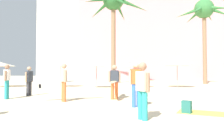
% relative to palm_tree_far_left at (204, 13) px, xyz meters
% --- Properties ---
extents(ground, '(120.00, 120.00, 0.00)m').
position_rel_palm_tree_far_left_xyz_m(ground, '(-8.72, -19.13, -7.74)').
color(ground, beige).
extents(hotel_pink, '(25.76, 11.00, 15.79)m').
position_rel_palm_tree_far_left_xyz_m(hotel_pink, '(-3.28, 14.72, 0.16)').
color(hotel_pink, pink).
rests_on(hotel_pink, ground).
extents(hotel_tower_gray, '(15.32, 9.23, 30.93)m').
position_rel_palm_tree_far_left_xyz_m(hotel_tower_gray, '(-17.69, 19.61, 7.73)').
color(hotel_tower_gray, beige).
rests_on(hotel_tower_gray, ground).
extents(palm_tree_far_left, '(6.05, 5.48, 9.31)m').
position_rel_palm_tree_far_left_xyz_m(palm_tree_far_left, '(0.00, 0.00, 0.00)').
color(palm_tree_far_left, '#896B4C').
rests_on(palm_tree_far_left, ground).
extents(palm_tree_left, '(7.45, 7.58, 11.03)m').
position_rel_palm_tree_far_left_xyz_m(palm_tree_left, '(-10.03, 0.81, 1.34)').
color(palm_tree_left, '#896B4C').
rests_on(palm_tree_left, ground).
extents(cafe_umbrella_1, '(2.48, 2.48, 2.33)m').
position_rel_palm_tree_far_left_xyz_m(cafe_umbrella_1, '(-4.17, -5.75, -5.62)').
color(cafe_umbrella_1, gray).
rests_on(cafe_umbrella_1, ground).
extents(cafe_umbrella_2, '(2.04, 2.04, 2.25)m').
position_rel_palm_tree_far_left_xyz_m(cafe_umbrella_2, '(-7.64, -6.01, -5.69)').
color(cafe_umbrella_2, gray).
rests_on(cafe_umbrella_2, ground).
extents(cafe_umbrella_3, '(2.09, 2.09, 2.22)m').
position_rel_palm_tree_far_left_xyz_m(cafe_umbrella_3, '(-10.95, -6.61, -5.72)').
color(cafe_umbrella_3, gray).
rests_on(cafe_umbrella_3, ground).
extents(cafe_umbrella_4, '(2.08, 2.08, 2.35)m').
position_rel_palm_tree_far_left_xyz_m(cafe_umbrella_4, '(-14.22, -5.92, -5.64)').
color(cafe_umbrella_4, gray).
rests_on(cafe_umbrella_4, ground).
extents(beach_towel, '(2.08, 1.55, 0.01)m').
position_rel_palm_tree_far_left_xyz_m(beach_towel, '(-5.65, -17.54, -7.73)').
color(beach_towel, '#F4CC4C').
rests_on(beach_towel, ground).
extents(backpack, '(0.35, 0.34, 0.42)m').
position_rel_palm_tree_far_left_xyz_m(backpack, '(-6.33, -17.60, -7.53)').
color(backpack, '#25675D').
rests_on(backpack, ground).
extents(person_near_left, '(0.61, 3.22, 1.70)m').
position_rel_palm_tree_far_left_xyz_m(person_near_left, '(-8.95, -13.92, -6.82)').
color(person_near_left, orange).
rests_on(person_near_left, ground).
extents(person_mid_center, '(2.79, 1.58, 1.75)m').
position_rel_palm_tree_far_left_xyz_m(person_mid_center, '(-11.22, -14.94, -6.80)').
color(person_mid_center, orange).
rests_on(person_mid_center, ground).
extents(person_mid_left, '(0.40, 0.56, 1.65)m').
position_rel_palm_tree_far_left_xyz_m(person_mid_left, '(-7.84, -18.71, -6.83)').
color(person_mid_left, teal).
rests_on(person_mid_left, ground).
extents(person_far_right, '(0.60, 0.35, 1.74)m').
position_rel_palm_tree_far_left_xyz_m(person_far_right, '(-7.96, -16.43, -6.78)').
color(person_far_right, blue).
rests_on(person_far_right, ground).
extents(person_near_right, '(0.33, 0.60, 1.66)m').
position_rel_palm_tree_far_left_xyz_m(person_near_right, '(-13.91, -12.79, -6.83)').
color(person_near_right, '#3D3D42').
rests_on(person_near_right, ground).
extents(person_mid_right, '(0.30, 0.61, 1.73)m').
position_rel_palm_tree_far_left_xyz_m(person_mid_right, '(-14.35, -14.34, -6.78)').
color(person_mid_right, teal).
rests_on(person_mid_right, ground).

